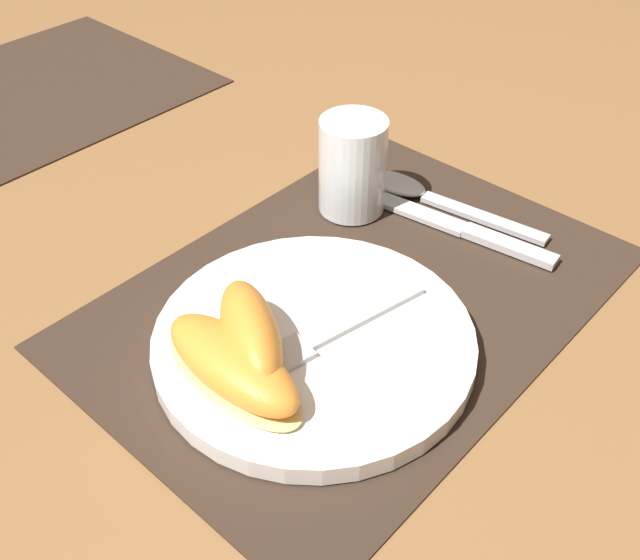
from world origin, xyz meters
TOP-DOWN VIEW (x-y plane):
  - ground_plane at (0.00, 0.00)m, footprint 3.00×3.00m
  - placemat at (0.00, 0.00)m, footprint 0.44×0.31m
  - placemat_far at (-0.02, 0.52)m, footprint 0.44×0.31m
  - plate at (-0.07, -0.02)m, footprint 0.24×0.24m
  - juice_glass at (0.09, 0.08)m, footprint 0.06×0.06m
  - knife at (0.13, -0.00)m, footprint 0.05×0.22m
  - spoon at (0.15, 0.05)m, footprint 0.05×0.19m
  - fork at (-0.08, -0.02)m, footprint 0.18×0.06m
  - citrus_wedge_0 at (-0.12, 0.00)m, footprint 0.09×0.11m
  - citrus_wedge_1 at (-0.14, -0.01)m, footprint 0.06×0.13m

SIDE VIEW (x-z plane):
  - ground_plane at x=0.00m, z-range 0.00..0.00m
  - placemat at x=0.00m, z-range 0.00..0.00m
  - placemat_far at x=-0.02m, z-range 0.00..0.00m
  - knife at x=0.13m, z-range 0.00..0.01m
  - spoon at x=0.15m, z-range 0.00..0.01m
  - plate at x=-0.07m, z-range 0.00..0.02m
  - fork at x=-0.08m, z-range 0.02..0.03m
  - citrus_wedge_1 at x=-0.14m, z-range 0.02..0.05m
  - citrus_wedge_0 at x=-0.12m, z-range 0.02..0.06m
  - juice_glass at x=0.09m, z-range 0.00..0.09m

